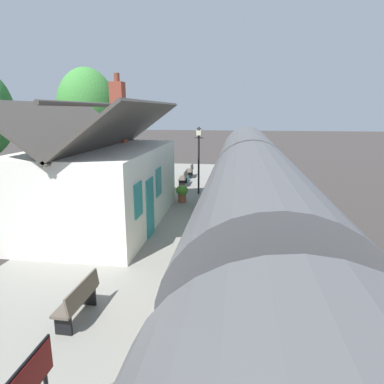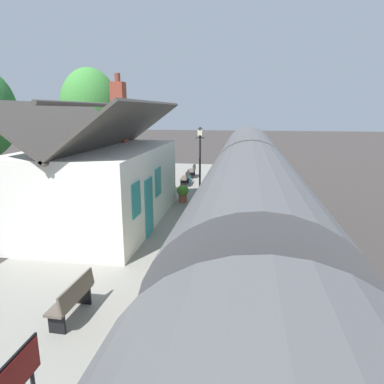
{
  "view_description": "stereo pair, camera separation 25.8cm",
  "coord_description": "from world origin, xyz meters",
  "px_view_note": "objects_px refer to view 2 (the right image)",
  "views": [
    {
      "loc": [
        -12.65,
        -0.44,
        5.25
      ],
      "look_at": [
        1.64,
        1.5,
        1.8
      ],
      "focal_mm": 32.12,
      "sensor_mm": 36.0,
      "label": 1
    },
    {
      "loc": [
        -12.61,
        -0.7,
        5.25
      ],
      "look_at": [
        1.64,
        1.5,
        1.8
      ],
      "focal_mm": 32.12,
      "sensor_mm": 36.0,
      "label": 2
    }
  ],
  "objects_px": {
    "bench_near_building": "(186,177)",
    "bench_by_lamp": "(73,298)",
    "planter_by_door": "(170,188)",
    "station_sign_board": "(16,384)",
    "bench_mid_platform": "(193,170)",
    "station_building": "(103,183)",
    "lamp_post_platform": "(200,147)",
    "planter_corner_building": "(183,192)",
    "tree_far_right": "(90,109)",
    "train": "(250,254)",
    "planter_bench_left": "(169,182)",
    "planter_edge_near": "(188,177)"
  },
  "relations": [
    {
      "from": "bench_near_building",
      "to": "bench_by_lamp",
      "type": "height_order",
      "value": "same"
    },
    {
      "from": "station_building",
      "to": "bench_near_building",
      "type": "distance_m",
      "value": 7.85
    },
    {
      "from": "planter_corner_building",
      "to": "bench_mid_platform",
      "type": "bearing_deg",
      "value": 4.43
    },
    {
      "from": "train",
      "to": "planter_corner_building",
      "type": "relative_size",
      "value": 29.78
    },
    {
      "from": "bench_near_building",
      "to": "planter_by_door",
      "type": "relative_size",
      "value": 1.69
    },
    {
      "from": "bench_near_building",
      "to": "tree_far_right",
      "type": "height_order",
      "value": "tree_far_right"
    },
    {
      "from": "bench_by_lamp",
      "to": "planter_by_door",
      "type": "xyz_separation_m",
      "value": [
        10.91,
        0.25,
        -0.01
      ]
    },
    {
      "from": "bench_mid_platform",
      "to": "tree_far_right",
      "type": "xyz_separation_m",
      "value": [
        -0.13,
        7.01,
        4.02
      ]
    },
    {
      "from": "planter_by_door",
      "to": "planter_corner_building",
      "type": "xyz_separation_m",
      "value": [
        -0.89,
        -0.86,
        0.02
      ]
    },
    {
      "from": "train",
      "to": "station_sign_board",
      "type": "xyz_separation_m",
      "value": [
        -3.88,
        2.87,
        -0.22
      ]
    },
    {
      "from": "planter_by_door",
      "to": "station_sign_board",
      "type": "distance_m",
      "value": 14.04
    },
    {
      "from": "train",
      "to": "bench_mid_platform",
      "type": "distance_m",
      "value": 16.16
    },
    {
      "from": "planter_bench_left",
      "to": "bench_near_building",
      "type": "bearing_deg",
      "value": -28.58
    },
    {
      "from": "planter_edge_near",
      "to": "tree_far_right",
      "type": "relative_size",
      "value": 0.09
    },
    {
      "from": "bench_mid_platform",
      "to": "planter_bench_left",
      "type": "distance_m",
      "value": 4.1
    },
    {
      "from": "planter_by_door",
      "to": "station_sign_board",
      "type": "xyz_separation_m",
      "value": [
        -13.98,
        -1.16,
        0.73
      ]
    },
    {
      "from": "lamp_post_platform",
      "to": "planter_corner_building",
      "type": "bearing_deg",
      "value": 160.79
    },
    {
      "from": "bench_mid_platform",
      "to": "lamp_post_platform",
      "type": "height_order",
      "value": "lamp_post_platform"
    },
    {
      "from": "station_building",
      "to": "lamp_post_platform",
      "type": "distance_m",
      "value": 6.34
    },
    {
      "from": "bench_mid_platform",
      "to": "planter_by_door",
      "type": "bearing_deg",
      "value": 176.39
    },
    {
      "from": "lamp_post_platform",
      "to": "bench_mid_platform",
      "type": "bearing_deg",
      "value": 13.36
    },
    {
      "from": "station_sign_board",
      "to": "planter_bench_left",
      "type": "bearing_deg",
      "value": 5.75
    },
    {
      "from": "bench_near_building",
      "to": "bench_mid_platform",
      "type": "bearing_deg",
      "value": -0.35
    },
    {
      "from": "bench_by_lamp",
      "to": "planter_by_door",
      "type": "relative_size",
      "value": 1.68
    },
    {
      "from": "bench_by_lamp",
      "to": "bench_mid_platform",
      "type": "relative_size",
      "value": 1.0
    },
    {
      "from": "planter_by_door",
      "to": "planter_corner_building",
      "type": "relative_size",
      "value": 0.92
    },
    {
      "from": "train",
      "to": "planter_bench_left",
      "type": "bearing_deg",
      "value": 20.78
    },
    {
      "from": "train",
      "to": "bench_near_building",
      "type": "height_order",
      "value": "train"
    },
    {
      "from": "planter_by_door",
      "to": "planter_bench_left",
      "type": "bearing_deg",
      "value": 14.35
    },
    {
      "from": "bench_near_building",
      "to": "station_building",
      "type": "bearing_deg",
      "value": 164.71
    },
    {
      "from": "station_building",
      "to": "planter_bench_left",
      "type": "relative_size",
      "value": 9.32
    },
    {
      "from": "planter_bench_left",
      "to": "train",
      "type": "bearing_deg",
      "value": -159.22
    },
    {
      "from": "bench_near_building",
      "to": "bench_mid_platform",
      "type": "xyz_separation_m",
      "value": [
        2.65,
        -0.02,
        0.0
      ]
    },
    {
      "from": "bench_mid_platform",
      "to": "planter_edge_near",
      "type": "distance_m",
      "value": 1.48
    },
    {
      "from": "bench_mid_platform",
      "to": "planter_corner_building",
      "type": "height_order",
      "value": "planter_corner_building"
    },
    {
      "from": "bench_mid_platform",
      "to": "station_building",
      "type": "bearing_deg",
      "value": 168.5
    },
    {
      "from": "planter_bench_left",
      "to": "tree_far_right",
      "type": "xyz_separation_m",
      "value": [
        3.89,
        6.24,
        4.05
      ]
    },
    {
      "from": "station_building",
      "to": "bench_by_lamp",
      "type": "relative_size",
      "value": 5.68
    },
    {
      "from": "bench_mid_platform",
      "to": "station_sign_board",
      "type": "bearing_deg",
      "value": -177.64
    },
    {
      "from": "station_building",
      "to": "bench_near_building",
      "type": "height_order",
      "value": "station_building"
    },
    {
      "from": "bench_near_building",
      "to": "lamp_post_platform",
      "type": "bearing_deg",
      "value": -151.22
    },
    {
      "from": "station_building",
      "to": "planter_edge_near",
      "type": "height_order",
      "value": "station_building"
    },
    {
      "from": "station_building",
      "to": "lamp_post_platform",
      "type": "height_order",
      "value": "station_building"
    },
    {
      "from": "planter_edge_near",
      "to": "planter_by_door",
      "type": "relative_size",
      "value": 0.86
    },
    {
      "from": "station_building",
      "to": "planter_bench_left",
      "type": "height_order",
      "value": "station_building"
    },
    {
      "from": "bench_near_building",
      "to": "planter_corner_building",
      "type": "relative_size",
      "value": 1.56
    },
    {
      "from": "planter_bench_left",
      "to": "tree_far_right",
      "type": "distance_m",
      "value": 8.4
    },
    {
      "from": "bench_near_building",
      "to": "planter_edge_near",
      "type": "distance_m",
      "value": 1.21
    },
    {
      "from": "bench_mid_platform",
      "to": "tree_far_right",
      "type": "height_order",
      "value": "tree_far_right"
    },
    {
      "from": "planter_edge_near",
      "to": "tree_far_right",
      "type": "bearing_deg",
      "value": 79.1
    }
  ]
}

